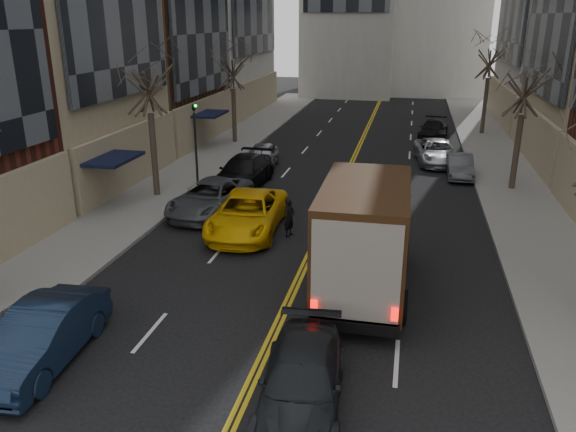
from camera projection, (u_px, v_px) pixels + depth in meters
name	position (u px, v px, depth m)	size (l,w,h in m)	color
sidewalk_left	(203.00, 162.00, 34.73)	(4.00, 66.00, 0.15)	slate
sidewalk_right	(509.00, 179.00, 31.10)	(4.00, 66.00, 0.15)	slate
tree_lf_mid	(146.00, 62.00, 26.06)	(3.20, 3.20, 8.91)	#382D23
tree_lf_far	(232.00, 56.00, 38.22)	(3.20, 3.20, 8.12)	#382D23
tree_rt_mid	(528.00, 69.00, 27.26)	(3.20, 3.20, 8.32)	#382D23
tree_rt_far	(492.00, 43.00, 40.87)	(3.20, 3.20, 9.11)	#382D23
traffic_signal	(195.00, 135.00, 28.88)	(0.29, 0.26, 4.70)	black
ups_truck	(365.00, 237.00, 17.99)	(2.93, 7.00, 3.81)	black
observer_sedan	(302.00, 381.00, 12.89)	(2.26, 4.79, 1.35)	black
taxi	(248.00, 213.00, 23.51)	(2.65, 5.76, 1.60)	#F1B70A
pedestrian	(289.00, 217.00, 23.02)	(0.59, 0.39, 1.62)	black
parked_lf_a	(6.00, 343.00, 14.34)	(1.67, 4.14, 1.41)	#929499
parked_lf_b	(42.00, 336.00, 14.51)	(1.64, 4.70, 1.55)	#0F1C31
parked_lf_c	(210.00, 197.00, 25.77)	(2.47, 5.35, 1.49)	#494C51
parked_lf_d	(243.00, 172.00, 29.78)	(2.23, 5.48, 1.59)	black
parked_lf_e	(262.00, 156.00, 33.39)	(1.72, 4.28, 1.46)	#929499
parked_rt_a	(460.00, 166.00, 31.63)	(1.35, 3.87, 1.28)	#474A4E
parked_rt_b	(436.00, 152.00, 34.59)	(2.38, 5.16, 1.43)	#9EA1A5
parked_rt_c	(433.00, 130.00, 41.59)	(1.92, 4.73, 1.37)	black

